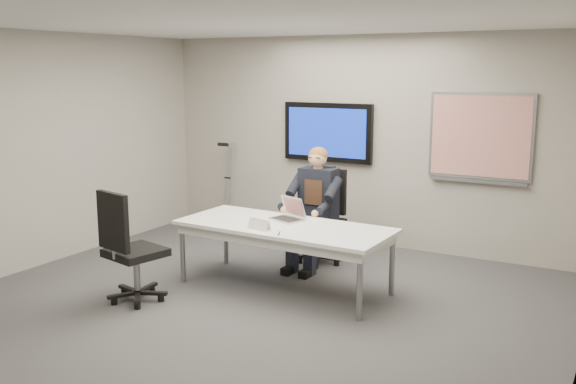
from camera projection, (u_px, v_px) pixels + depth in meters
The scene contains 14 objects.
floor at pixel (241, 313), 6.29m from camera, with size 6.00×6.00×0.02m, color #333335.
ceiling at pixel (236, 19), 5.76m from camera, with size 6.00×6.00×0.02m, color silver.
wall_back at pixel (363, 141), 8.59m from camera, with size 6.00×0.02×2.80m, color #A09B90.
wall_left at pixel (24, 152), 7.47m from camera, with size 0.02×6.00×2.80m, color #A09B90.
conference_table at pixel (284, 232), 6.88m from camera, with size 2.34×1.03×0.71m.
tv_display at pixel (328, 132), 8.77m from camera, with size 1.30×0.09×0.80m.
whiteboard at pixel (480, 138), 7.79m from camera, with size 1.25×0.08×1.10m.
office_chair_far at pixel (321, 234), 7.90m from camera, with size 0.57×0.57×1.15m.
office_chair_near at pixel (132, 268), 6.53m from camera, with size 0.67×0.67×1.17m.
seated_person at pixel (311, 220), 7.63m from camera, with size 0.45×0.77×1.44m.
crutch at pixel (228, 184), 9.56m from camera, with size 0.18×0.31×1.33m, color #96999D, non-canonical shape.
laptop at pixel (289, 214), 7.11m from camera, with size 0.40×0.42×0.24m.
name_tent at pixel (259, 224), 6.68m from camera, with size 0.26×0.07×0.10m, color silver, non-canonical shape.
pen at pixel (279, 233), 6.49m from camera, with size 0.01×0.01×0.14m, color black.
Camera 1 is at (3.32, -4.96, 2.37)m, focal length 40.00 mm.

